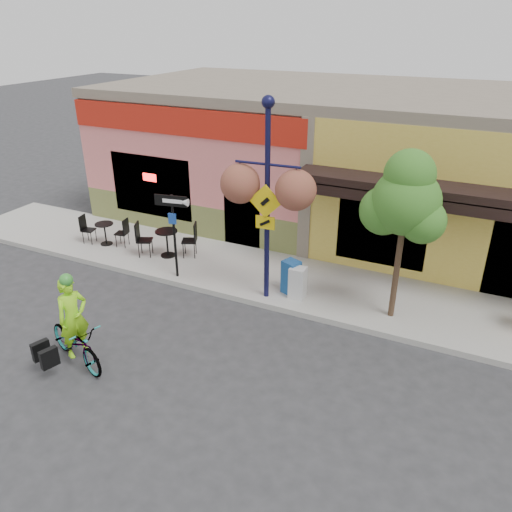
# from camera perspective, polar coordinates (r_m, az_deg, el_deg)

# --- Properties ---
(ground) EXTENTS (90.00, 90.00, 0.00)m
(ground) POSITION_cam_1_polar(r_m,az_deg,el_deg) (11.78, 4.03, -8.15)
(ground) COLOR #2D2D30
(ground) RESTS_ON ground
(sidewalk) EXTENTS (24.00, 3.00, 0.15)m
(sidewalk) POSITION_cam_1_polar(r_m,az_deg,el_deg) (13.36, 7.23, -3.53)
(sidewalk) COLOR #9E9B93
(sidewalk) RESTS_ON ground
(curb) EXTENTS (24.00, 0.12, 0.15)m
(curb) POSITION_cam_1_polar(r_m,az_deg,el_deg) (12.18, 5.01, -6.55)
(curb) COLOR #A8A59E
(curb) RESTS_ON ground
(building) EXTENTS (18.20, 8.20, 4.50)m
(building) POSITION_cam_1_polar(r_m,az_deg,el_deg) (17.56, 13.55, 10.77)
(building) COLOR #DA6D6C
(building) RESTS_ON ground
(bicycle) EXTENTS (2.00, 1.22, 0.99)m
(bicycle) POSITION_cam_1_polar(r_m,az_deg,el_deg) (11.05, -19.88, -9.25)
(bicycle) COLOR maroon
(bicycle) RESTS_ON ground
(cyclist_rider) EXTENTS (0.59, 0.73, 1.73)m
(cyclist_rider) POSITION_cam_1_polar(r_m,az_deg,el_deg) (10.82, -19.98, -7.71)
(cyclist_rider) COLOR #95F019
(cyclist_rider) RESTS_ON ground
(lamp_post) EXTENTS (1.61, 0.73, 4.92)m
(lamp_post) POSITION_cam_1_polar(r_m,az_deg,el_deg) (11.68, 1.29, 5.96)
(lamp_post) COLOR #121239
(lamp_post) RESTS_ON sidewalk
(one_way_sign) EXTENTS (0.91, 0.35, 2.33)m
(one_way_sign) POSITION_cam_1_polar(r_m,az_deg,el_deg) (13.32, -9.29, 2.18)
(one_way_sign) COLOR black
(one_way_sign) RESTS_ON sidewalk
(cafe_set_left) EXTENTS (1.62, 1.05, 0.90)m
(cafe_set_left) POSITION_cam_1_polar(r_m,az_deg,el_deg) (16.08, -16.89, 2.78)
(cafe_set_left) COLOR black
(cafe_set_left) RESTS_ON sidewalk
(cafe_set_right) EXTENTS (1.95, 1.51, 1.04)m
(cafe_set_right) POSITION_cam_1_polar(r_m,az_deg,el_deg) (14.81, -10.15, 1.86)
(cafe_set_right) COLOR black
(cafe_set_right) RESTS_ON sidewalk
(newspaper_box_blue) EXTENTS (0.50, 0.48, 0.89)m
(newspaper_box_blue) POSITION_cam_1_polar(r_m,az_deg,el_deg) (12.68, 4.02, -2.41)
(newspaper_box_blue) COLOR navy
(newspaper_box_blue) RESTS_ON sidewalk
(newspaper_box_grey) EXTENTS (0.39, 0.35, 0.83)m
(newspaper_box_grey) POSITION_cam_1_polar(r_m,az_deg,el_deg) (12.49, 4.78, -3.06)
(newspaper_box_grey) COLOR silver
(newspaper_box_grey) RESTS_ON sidewalk
(street_tree) EXTENTS (1.77, 1.77, 4.02)m
(street_tree) POSITION_cam_1_polar(r_m,az_deg,el_deg) (11.45, 16.26, 2.06)
(street_tree) COLOR #3D7A26
(street_tree) RESTS_ON sidewalk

